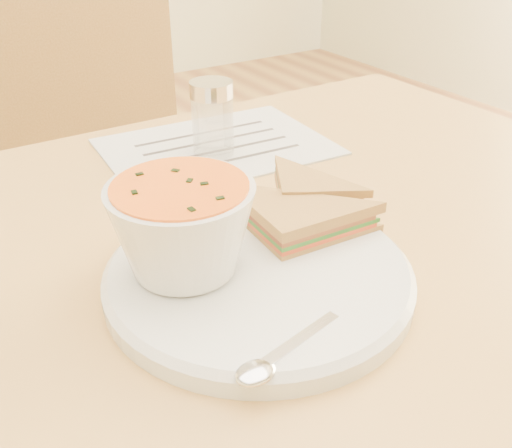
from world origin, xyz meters
TOP-DOWN VIEW (x-y plane):
  - dining_table at (0.00, 0.00)m, footprint 1.00×0.70m
  - chair_far at (0.05, 0.58)m, footprint 0.44×0.44m
  - plate at (-0.06, -0.10)m, footprint 0.36×0.36m
  - soup_bowl at (-0.12, -0.07)m, footprint 0.13×0.13m
  - sandwich_half_a at (-0.05, -0.11)m, footprint 0.12×0.12m
  - sandwich_half_b at (-0.00, -0.05)m, footprint 0.12×0.12m
  - spoon at (-0.09, -0.20)m, footprint 0.16×0.06m
  - paper_menu at (0.06, 0.20)m, footprint 0.31×0.24m
  - condiment_shaker at (0.04, 0.18)m, footprint 0.06×0.06m

SIDE VIEW (x-z plane):
  - dining_table at x=0.00m, z-range 0.00..0.75m
  - chair_far at x=0.05m, z-range 0.00..0.97m
  - paper_menu at x=0.06m, z-range 0.75..0.75m
  - plate at x=-0.06m, z-range 0.75..0.77m
  - spoon at x=-0.09m, z-range 0.77..0.78m
  - sandwich_half_a at x=-0.05m, z-range 0.77..0.80m
  - sandwich_half_b at x=0.00m, z-range 0.78..0.80m
  - condiment_shaker at x=0.04m, z-range 0.75..0.85m
  - soup_bowl at x=-0.12m, z-range 0.77..0.85m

